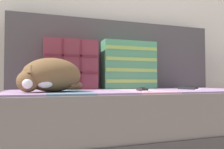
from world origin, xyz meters
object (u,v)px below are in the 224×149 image
object	(u,v)px
throw_pillow_striped	(129,65)
game_remote_near	(188,88)
throw_pillow_quilted	(71,65)
game_remote_far	(142,90)
couch	(133,119)
sleeping_cat	(51,76)

from	to	relation	value
throw_pillow_striped	game_remote_near	bearing A→B (deg)	-38.11
throw_pillow_quilted	game_remote_far	bearing A→B (deg)	-47.37
couch	game_remote_near	world-z (taller)	game_remote_near
throw_pillow_quilted	game_remote_near	xyz separation A→B (m)	(0.79, -0.27, -0.17)
couch	sleeping_cat	xyz separation A→B (m)	(-0.55, -0.15, 0.29)
throw_pillow_striped	game_remote_near	size ratio (longest dim) A/B	2.08
throw_pillow_striped	game_remote_far	world-z (taller)	throw_pillow_striped
throw_pillow_quilted	game_remote_far	size ratio (longest dim) A/B	1.85
sleeping_cat	game_remote_far	xyz separation A→B (m)	(0.52, -0.05, -0.08)
sleeping_cat	game_remote_far	world-z (taller)	sleeping_cat
sleeping_cat	game_remote_near	size ratio (longest dim) A/B	1.97
sleeping_cat	couch	bearing A→B (deg)	15.39
sleeping_cat	game_remote_near	distance (m)	0.95
sleeping_cat	game_remote_near	world-z (taller)	sleeping_cat
throw_pillow_quilted	sleeping_cat	bearing A→B (deg)	-113.40
game_remote_near	game_remote_far	xyz separation A→B (m)	(-0.42, -0.13, 0.00)
throw_pillow_quilted	sleeping_cat	distance (m)	0.39
game_remote_near	sleeping_cat	bearing A→B (deg)	-175.22
throw_pillow_quilted	game_remote_near	size ratio (longest dim) A/B	1.85
couch	throw_pillow_quilted	xyz separation A→B (m)	(-0.40, 0.20, 0.37)
couch	game_remote_far	xyz separation A→B (m)	(-0.03, -0.20, 0.21)
throw_pillow_quilted	throw_pillow_striped	xyz separation A→B (m)	(0.45, -0.00, 0.01)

